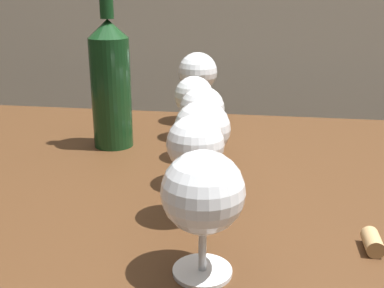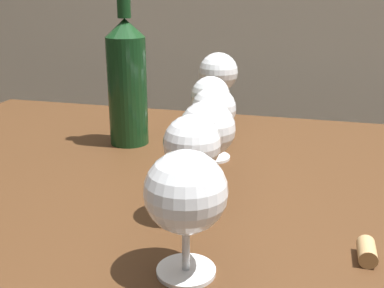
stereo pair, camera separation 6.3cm
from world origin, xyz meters
The scene contains 9 objects.
dining_table centered at (0.00, 0.00, 0.67)m, with size 1.53×0.81×0.76m.
wine_glass_port centered at (-0.06, -0.29, 0.85)m, with size 0.09×0.09×0.15m.
wine_glass_amber centered at (-0.09, -0.16, 0.86)m, with size 0.08×0.08×0.15m.
wine_glass_white centered at (-0.09, -0.04, 0.85)m, with size 0.09×0.09×0.14m.
wine_glass_pinot centered at (-0.11, 0.08, 0.85)m, with size 0.08×0.08×0.14m.
wine_glass_cabernet centered at (-0.14, 0.20, 0.84)m, with size 0.08×0.08×0.13m.
wine_glass_empty centered at (-0.15, 0.33, 0.87)m, with size 0.09×0.09×0.16m.
wine_bottle centered at (-0.29, 0.13, 0.89)m, with size 0.08×0.08×0.33m.
cork centered at (0.14, -0.21, 0.77)m, with size 0.02×0.02×0.04m, color tan.
Camera 1 is at (0.00, -0.75, 1.07)m, focal length 44.62 mm.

